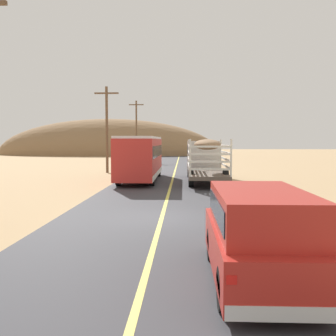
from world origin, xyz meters
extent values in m
plane|color=tan|center=(0.00, 0.00, 0.00)|extent=(240.00, 240.00, 0.00)
cube|color=#38383D|center=(0.00, 0.00, 0.01)|extent=(8.00, 120.00, 0.02)
cube|color=#D8CC4C|center=(0.00, 0.00, 0.02)|extent=(0.16, 117.60, 0.00)
cube|color=#B2261E|center=(2.37, -6.59, 0.70)|extent=(1.90, 4.60, 0.90)
cube|color=#B2261E|center=(2.37, -6.74, 1.55)|extent=(1.75, 3.59, 0.80)
cube|color=#192333|center=(2.37, -6.74, 1.57)|extent=(1.79, 3.22, 0.44)
cube|color=silver|center=(2.37, -8.81, 0.37)|extent=(1.86, 0.20, 0.24)
cube|color=red|center=(1.54, -8.87, 0.88)|extent=(0.16, 0.06, 0.14)
cylinder|color=black|center=(1.55, -5.16, 0.40)|extent=(0.26, 0.76, 0.76)
cylinder|color=black|center=(3.19, -5.16, 0.40)|extent=(0.26, 0.76, 0.76)
cylinder|color=black|center=(1.55, -8.01, 0.40)|extent=(0.26, 0.76, 0.76)
cylinder|color=black|center=(3.19, -8.01, 0.40)|extent=(0.26, 0.76, 0.76)
cube|color=silver|center=(2.39, 16.51, 1.82)|extent=(2.50, 2.20, 2.20)
cube|color=#192333|center=(2.39, 16.51, 2.27)|extent=(2.53, 1.54, 0.70)
cube|color=brown|center=(2.39, 11.11, 0.72)|extent=(2.50, 6.40, 0.24)
cylinder|color=silver|center=(1.20, 14.25, 1.94)|extent=(0.12, 0.12, 2.20)
cylinder|color=silver|center=(3.58, 14.25, 1.94)|extent=(0.12, 0.12, 2.20)
cylinder|color=silver|center=(1.20, 7.97, 1.94)|extent=(0.12, 0.12, 2.20)
cylinder|color=silver|center=(3.58, 7.97, 1.94)|extent=(0.12, 0.12, 2.20)
cube|color=silver|center=(1.18, 11.11, 1.28)|extent=(0.08, 6.30, 0.12)
cube|color=silver|center=(3.60, 11.11, 1.28)|extent=(0.08, 6.30, 0.12)
cube|color=silver|center=(2.39, 7.95, 1.28)|extent=(2.40, 0.08, 0.12)
cube|color=silver|center=(1.18, 11.11, 1.72)|extent=(0.08, 6.30, 0.12)
cube|color=silver|center=(3.60, 11.11, 1.72)|extent=(0.08, 6.30, 0.12)
cube|color=silver|center=(2.39, 7.95, 1.72)|extent=(2.40, 0.08, 0.12)
cube|color=silver|center=(1.18, 11.11, 2.16)|extent=(0.08, 6.30, 0.12)
cube|color=silver|center=(3.60, 11.11, 2.16)|extent=(0.08, 6.30, 0.12)
cube|color=silver|center=(2.39, 7.95, 2.16)|extent=(2.40, 0.08, 0.12)
cube|color=silver|center=(1.18, 11.11, 2.60)|extent=(0.08, 6.30, 0.12)
cube|color=silver|center=(3.60, 11.11, 2.60)|extent=(0.08, 6.30, 0.12)
cube|color=silver|center=(2.39, 7.95, 2.60)|extent=(2.40, 0.08, 0.12)
ellipsoid|color=#8C6B4C|center=(2.39, 11.11, 2.69)|extent=(1.75, 3.84, 0.70)
cylinder|color=black|center=(1.30, 16.51, 0.57)|extent=(0.32, 1.10, 1.10)
cylinder|color=black|center=(3.48, 16.51, 0.57)|extent=(0.32, 1.10, 1.10)
cylinder|color=black|center=(1.30, 9.83, 0.57)|extent=(0.32, 1.10, 1.10)
cylinder|color=black|center=(3.48, 9.83, 0.57)|extent=(0.32, 1.10, 1.10)
cube|color=red|center=(-2.31, 13.57, 1.72)|extent=(2.50, 10.00, 2.70)
cube|color=white|center=(-2.31, 13.57, 3.15)|extent=(2.45, 9.80, 0.16)
cube|color=#192333|center=(-2.31, 13.57, 2.19)|extent=(2.54, 9.20, 0.80)
cube|color=silver|center=(-2.31, 13.57, 0.57)|extent=(2.53, 9.80, 0.36)
cylinder|color=black|center=(-3.41, 16.82, 0.52)|extent=(0.30, 1.00, 1.00)
cylinder|color=black|center=(-1.21, 16.82, 0.52)|extent=(0.30, 1.00, 1.00)
cylinder|color=black|center=(-3.41, 10.32, 0.52)|extent=(0.30, 1.00, 1.00)
cylinder|color=black|center=(-1.21, 10.32, 0.52)|extent=(0.30, 1.00, 1.00)
cylinder|color=brown|center=(-6.19, 20.67, 3.92)|extent=(0.24, 0.24, 7.85)
cube|color=brown|center=(-6.19, 20.67, 7.25)|extent=(2.20, 0.14, 0.14)
cylinder|color=brown|center=(-6.19, 42.86, 4.43)|extent=(0.24, 0.24, 8.86)
cube|color=brown|center=(-6.19, 42.86, 8.26)|extent=(2.20, 0.14, 0.14)
ellipsoid|color=olive|center=(-15.05, 66.41, 0.00)|extent=(46.79, 20.85, 15.00)
camera|label=1|loc=(0.82, -14.51, 2.94)|focal=41.28mm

